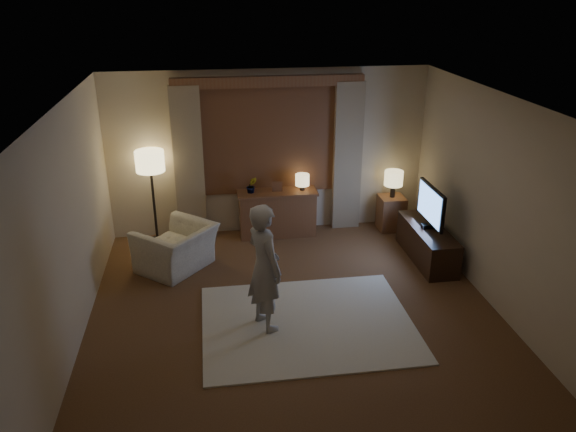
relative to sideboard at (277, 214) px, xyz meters
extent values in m
cube|color=brown|center=(-0.10, -2.50, -0.36)|extent=(5.00, 5.50, 0.02)
cube|color=silver|center=(-0.10, -2.50, 2.26)|extent=(5.00, 5.50, 0.02)
cube|color=beige|center=(-0.10, 0.26, 0.95)|extent=(5.00, 0.02, 2.60)
cube|color=beige|center=(-0.10, -5.26, 0.95)|extent=(5.00, 0.02, 2.60)
cube|color=beige|center=(-2.61, -2.50, 0.95)|extent=(0.02, 5.50, 2.60)
cube|color=beige|center=(2.41, -2.50, 0.95)|extent=(0.02, 5.50, 2.60)
cube|color=black|center=(-0.10, 0.23, 1.20)|extent=(2.00, 0.01, 1.70)
cube|color=brown|center=(-0.10, 0.22, 1.20)|extent=(2.08, 0.04, 1.78)
cube|color=tan|center=(-1.35, 0.15, 0.85)|extent=(0.45, 0.12, 2.40)
cube|color=tan|center=(1.15, 0.15, 0.85)|extent=(0.45, 0.12, 2.40)
cube|color=brown|center=(-0.10, 0.17, 2.07)|extent=(2.90, 0.14, 0.16)
cube|color=beige|center=(0.02, -2.61, -0.34)|extent=(2.50, 2.00, 0.02)
cube|color=brown|center=(0.00, 0.00, 0.00)|extent=(1.20, 0.40, 0.70)
cube|color=brown|center=(0.00, 0.00, 0.45)|extent=(0.16, 0.02, 0.20)
imported|color=#999999|center=(-0.40, 0.00, 0.50)|extent=(0.17, 0.13, 0.30)
cylinder|color=black|center=(0.40, 0.00, 0.41)|extent=(0.08, 0.08, 0.12)
cylinder|color=#FFE499|center=(0.40, 0.00, 0.56)|extent=(0.22, 0.22, 0.18)
cylinder|color=black|center=(-1.91, 0.00, -0.34)|extent=(0.31, 0.31, 0.03)
cylinder|color=black|center=(-1.91, 0.00, 0.24)|extent=(0.04, 0.04, 1.18)
cylinder|color=#FFE499|center=(-1.91, 0.00, 0.97)|extent=(0.43, 0.43, 0.31)
imported|color=beige|center=(-1.57, -0.95, -0.03)|extent=(1.29, 1.30, 0.64)
cube|color=brown|center=(1.88, -0.05, -0.07)|extent=(0.40, 0.40, 0.56)
cylinder|color=black|center=(1.88, -0.05, 0.31)|extent=(0.08, 0.08, 0.20)
cylinder|color=#FFE499|center=(1.88, -0.05, 0.53)|extent=(0.30, 0.30, 0.24)
cube|color=black|center=(2.05, -1.19, -0.10)|extent=(0.45, 1.40, 0.50)
cube|color=black|center=(2.05, -1.19, 0.18)|extent=(0.21, 0.10, 0.06)
cube|color=black|center=(2.05, -1.19, 0.51)|extent=(0.05, 0.87, 0.53)
cube|color=#5D9CFF|center=(2.03, -1.19, 0.51)|extent=(0.00, 0.81, 0.48)
imported|color=#AAA69C|center=(-0.48, -2.59, 0.44)|extent=(0.57, 0.67, 1.54)
camera|label=1|loc=(-1.05, -8.22, 3.45)|focal=35.00mm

